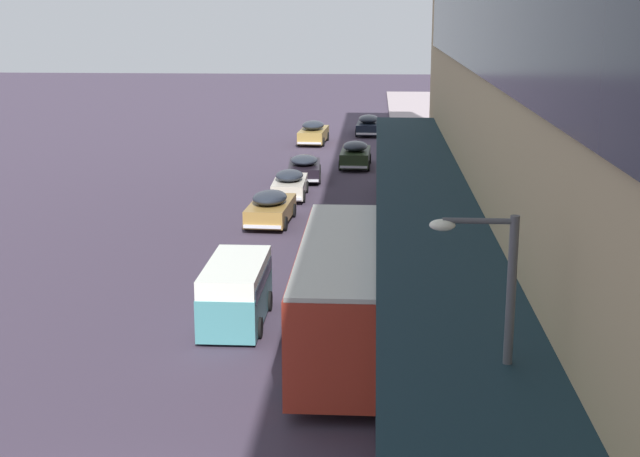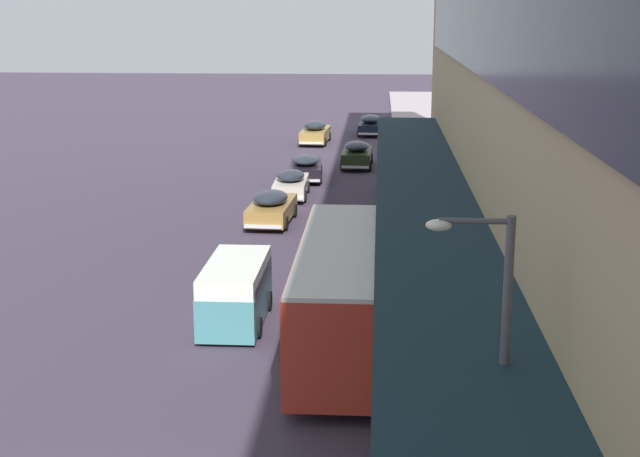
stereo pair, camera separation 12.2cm
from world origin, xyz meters
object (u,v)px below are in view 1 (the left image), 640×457
object	(u,v)px
sedan_trailing_mid	(355,154)
pedestrian_at_kerb	(472,353)
sedan_second_mid	(313,132)
street_lamp	(497,355)
transit_bus_kerbside_front	(343,289)
sedan_far_back	(271,207)
sedan_trailing_near	(369,125)
vw_van	(236,288)
sedan_oncoming_front	(290,184)
sedan_lead_mid	(304,167)

from	to	relation	value
sedan_trailing_mid	pedestrian_at_kerb	world-z (taller)	pedestrian_at_kerb
sedan_second_mid	street_lamp	bearing A→B (deg)	-82.39
transit_bus_kerbside_front	sedan_far_back	bearing A→B (deg)	104.15
sedan_far_back	sedan_trailing_mid	xyz separation A→B (m)	(3.50, 15.08, 0.04)
sedan_trailing_near	sedan_trailing_mid	world-z (taller)	sedan_trailing_mid
vw_van	pedestrian_at_kerb	xyz separation A→B (m)	(6.71, -5.15, 0.08)
transit_bus_kerbside_front	pedestrian_at_kerb	bearing A→B (deg)	-41.84
pedestrian_at_kerb	street_lamp	world-z (taller)	street_lamp
transit_bus_kerbside_front	sedan_far_back	size ratio (longest dim) A/B	2.17
transit_bus_kerbside_front	street_lamp	xyz separation A→B (m)	(3.00, -9.38, 1.88)
sedan_second_mid	sedan_far_back	bearing A→B (deg)	-90.53
sedan_second_mid	street_lamp	distance (m)	49.99
sedan_oncoming_front	street_lamp	world-z (taller)	street_lamp
sedan_oncoming_front	sedan_lead_mid	world-z (taller)	sedan_oncoming_front
sedan_second_mid	sedan_lead_mid	size ratio (longest dim) A/B	1.07
sedan_second_mid	pedestrian_at_kerb	world-z (taller)	pedestrian_at_kerb
sedan_second_mid	sedan_far_back	xyz separation A→B (m)	(-0.23, -24.82, -0.06)
sedan_oncoming_front	sedan_lead_mid	bearing A→B (deg)	85.89
sedan_oncoming_front	street_lamp	size ratio (longest dim) A/B	0.71
sedan_oncoming_front	pedestrian_at_kerb	bearing A→B (deg)	-74.06
pedestrian_at_kerb	street_lamp	bearing A→B (deg)	-93.00
sedan_far_back	sedan_oncoming_front	size ratio (longest dim) A/B	1.08
sedan_trailing_near	sedan_far_back	size ratio (longest dim) A/B	1.10
street_lamp	transit_bus_kerbside_front	bearing A→B (deg)	107.71
sedan_far_back	street_lamp	size ratio (longest dim) A/B	0.76
sedan_oncoming_front	sedan_lead_mid	size ratio (longest dim) A/B	0.91
sedan_far_back	sedan_lead_mid	xyz separation A→B (m)	(0.69, 10.72, -0.04)
sedan_far_back	pedestrian_at_kerb	bearing A→B (deg)	-68.53
sedan_second_mid	sedan_trailing_near	bearing A→B (deg)	52.05
sedan_trailing_near	transit_bus_kerbside_front	bearing A→B (deg)	-90.42
sedan_trailing_mid	sedan_lead_mid	xyz separation A→B (m)	(-2.81, -4.36, -0.08)
sedan_oncoming_front	pedestrian_at_kerb	distance (m)	24.96
sedan_trailing_near	vw_van	xyz separation A→B (m)	(-3.71, -42.97, 0.34)
sedan_trailing_near	street_lamp	bearing A→B (deg)	-87.20
sedan_trailing_near	sedan_lead_mid	size ratio (longest dim) A/B	1.08
sedan_oncoming_front	sedan_lead_mid	distance (m)	4.99
vw_van	street_lamp	bearing A→B (deg)	-61.10
pedestrian_at_kerb	street_lamp	size ratio (longest dim) A/B	0.31
sedan_trailing_near	sedan_far_back	world-z (taller)	sedan_far_back
sedan_trailing_mid	vw_van	world-z (taller)	vw_van
vw_van	sedan_trailing_near	bearing A→B (deg)	85.06
pedestrian_at_kerb	sedan_far_back	bearing A→B (deg)	111.47
transit_bus_kerbside_front	sedan_oncoming_front	xyz separation A→B (m)	(-3.52, 21.01, -1.11)
transit_bus_kerbside_front	vw_van	size ratio (longest dim) A/B	2.19
vw_van	pedestrian_at_kerb	size ratio (longest dim) A/B	2.45
sedan_second_mid	street_lamp	world-z (taller)	street_lamp
vw_van	pedestrian_at_kerb	distance (m)	8.46
sedan_trailing_mid	vw_van	bearing A→B (deg)	-96.14
sedan_lead_mid	vw_van	world-z (taller)	vw_van
sedan_far_back	sedan_oncoming_front	xyz separation A→B (m)	(0.33, 5.74, -0.03)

